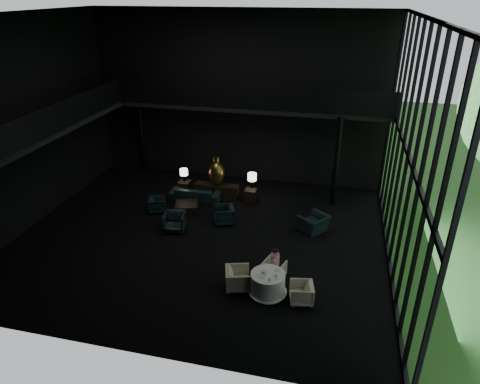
% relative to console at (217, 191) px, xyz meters
% --- Properties ---
extents(floor, '(14.00, 12.00, 0.02)m').
position_rel_console_xyz_m(floor, '(0.41, -3.51, -0.32)').
color(floor, black).
rests_on(floor, ground).
extents(ceiling, '(14.00, 12.00, 0.02)m').
position_rel_console_xyz_m(ceiling, '(0.41, -3.51, 7.68)').
color(ceiling, black).
rests_on(ceiling, ground).
extents(wall_back, '(14.00, 0.04, 8.00)m').
position_rel_console_xyz_m(wall_back, '(0.41, 2.49, 3.68)').
color(wall_back, black).
rests_on(wall_back, ground).
extents(wall_front, '(14.00, 0.04, 8.00)m').
position_rel_console_xyz_m(wall_front, '(0.41, -9.51, 3.68)').
color(wall_front, black).
rests_on(wall_front, ground).
extents(wall_left, '(0.04, 12.00, 8.00)m').
position_rel_console_xyz_m(wall_left, '(-6.59, -3.51, 3.68)').
color(wall_left, black).
rests_on(wall_left, ground).
extents(curtain_wall, '(0.20, 12.00, 8.00)m').
position_rel_console_xyz_m(curtain_wall, '(7.36, -3.51, 3.68)').
color(curtain_wall, black).
rests_on(curtain_wall, ground).
extents(mezzanine_left, '(2.00, 12.00, 0.25)m').
position_rel_console_xyz_m(mezzanine_left, '(-5.59, -3.51, 3.68)').
color(mezzanine_left, black).
rests_on(mezzanine_left, wall_left).
extents(mezzanine_back, '(12.00, 2.00, 0.25)m').
position_rel_console_xyz_m(mezzanine_back, '(1.41, 1.49, 3.68)').
color(mezzanine_back, black).
rests_on(mezzanine_back, wall_back).
extents(railing_left, '(0.06, 12.00, 1.00)m').
position_rel_console_xyz_m(railing_left, '(-4.59, -3.51, 4.28)').
color(railing_left, black).
rests_on(railing_left, mezzanine_left).
extents(railing_back, '(12.00, 0.06, 1.00)m').
position_rel_console_xyz_m(railing_back, '(1.41, 0.49, 4.28)').
color(railing_back, black).
rests_on(railing_back, mezzanine_back).
extents(column_nw, '(0.24, 0.24, 4.00)m').
position_rel_console_xyz_m(column_nw, '(-4.59, 2.19, 1.68)').
color(column_nw, black).
rests_on(column_nw, floor).
extents(column_ne, '(0.24, 0.24, 4.00)m').
position_rel_console_xyz_m(column_ne, '(5.21, 0.49, 1.68)').
color(column_ne, black).
rests_on(column_ne, floor).
extents(console, '(2.00, 0.45, 0.64)m').
position_rel_console_xyz_m(console, '(0.00, 0.00, 0.00)').
color(console, black).
rests_on(console, floor).
extents(bronze_urn, '(0.71, 0.71, 1.33)m').
position_rel_console_xyz_m(bronze_urn, '(0.00, 0.04, 0.89)').
color(bronze_urn, '#A25B1F').
rests_on(bronze_urn, console).
extents(side_table_left, '(0.53, 0.53, 0.59)m').
position_rel_console_xyz_m(side_table_left, '(-1.60, 0.09, -0.03)').
color(side_table_left, black).
rests_on(side_table_left, floor).
extents(table_lamp_left, '(0.37, 0.37, 0.61)m').
position_rel_console_xyz_m(table_lamp_left, '(-1.60, 0.11, 0.71)').
color(table_lamp_left, black).
rests_on(table_lamp_left, side_table_left).
extents(side_table_right, '(0.52, 0.52, 0.57)m').
position_rel_console_xyz_m(side_table_right, '(1.60, -0.04, -0.03)').
color(side_table_right, black).
rests_on(side_table_right, floor).
extents(table_lamp_right, '(0.41, 0.41, 0.68)m').
position_rel_console_xyz_m(table_lamp_right, '(1.60, 0.21, 0.74)').
color(table_lamp_right, black).
rests_on(table_lamp_right, side_table_right).
extents(sofa, '(2.41, 0.77, 0.93)m').
position_rel_console_xyz_m(sofa, '(-0.85, -0.58, 0.15)').
color(sofa, black).
rests_on(sofa, floor).
extents(lounge_armchair_west, '(0.77, 0.79, 0.63)m').
position_rel_console_xyz_m(lounge_armchair_west, '(-2.12, -1.92, -0.00)').
color(lounge_armchair_west, black).
rests_on(lounge_armchair_west, floor).
extents(lounge_armchair_east, '(0.99, 1.02, 0.83)m').
position_rel_console_xyz_m(lounge_armchair_east, '(0.95, -2.23, 0.10)').
color(lounge_armchair_east, black).
rests_on(lounge_armchair_east, floor).
extents(lounge_armchair_south, '(0.98, 0.93, 0.89)m').
position_rel_console_xyz_m(lounge_armchair_south, '(-0.80, -3.27, 0.13)').
color(lounge_armchair_south, black).
rests_on(lounge_armchair_south, floor).
extents(window_armchair, '(1.15, 1.22, 0.89)m').
position_rel_console_xyz_m(window_armchair, '(4.57, -2.06, 0.13)').
color(window_armchair, black).
rests_on(window_armchair, floor).
extents(coffee_table, '(1.16, 1.16, 0.42)m').
position_rel_console_xyz_m(coffee_table, '(-0.86, -1.70, -0.11)').
color(coffee_table, black).
rests_on(coffee_table, floor).
extents(dining_table, '(1.23, 1.23, 0.75)m').
position_rel_console_xyz_m(dining_table, '(3.46, -6.29, 0.01)').
color(dining_table, white).
rests_on(dining_table, floor).
extents(dining_chair_north, '(0.73, 0.71, 0.61)m').
position_rel_console_xyz_m(dining_chair_north, '(3.52, -5.41, -0.01)').
color(dining_chair_north, beige).
rests_on(dining_chair_north, floor).
extents(dining_chair_east, '(0.70, 0.73, 0.65)m').
position_rel_console_xyz_m(dining_chair_east, '(4.53, -6.43, 0.01)').
color(dining_chair_east, '#B7AF8B').
rests_on(dining_chair_east, floor).
extents(dining_chair_west, '(0.92, 0.95, 0.80)m').
position_rel_console_xyz_m(dining_chair_west, '(2.49, -6.22, 0.08)').
color(dining_chair_west, beige).
rests_on(dining_chair_west, floor).
extents(child, '(0.30, 0.30, 0.63)m').
position_rel_console_xyz_m(child, '(3.53, -5.33, 0.45)').
color(child, '#CB8195').
rests_on(child, dining_chair_north).
extents(plate_a, '(0.36, 0.36, 0.02)m').
position_rel_console_xyz_m(plate_a, '(3.28, -6.44, 0.44)').
color(plate_a, white).
rests_on(plate_a, dining_table).
extents(plate_b, '(0.26, 0.26, 0.01)m').
position_rel_console_xyz_m(plate_b, '(3.72, -6.02, 0.44)').
color(plate_b, white).
rests_on(plate_b, dining_table).
extents(saucer, '(0.16, 0.16, 0.01)m').
position_rel_console_xyz_m(saucer, '(3.76, -6.47, 0.44)').
color(saucer, white).
rests_on(saucer, dining_table).
extents(coffee_cup, '(0.10, 0.10, 0.06)m').
position_rel_console_xyz_m(coffee_cup, '(3.71, -6.35, 0.47)').
color(coffee_cup, white).
rests_on(coffee_cup, saucer).
extents(cereal_bowl, '(0.17, 0.17, 0.09)m').
position_rel_console_xyz_m(cereal_bowl, '(3.35, -6.26, 0.48)').
color(cereal_bowl, white).
rests_on(cereal_bowl, dining_table).
extents(cream_pot, '(0.07, 0.07, 0.07)m').
position_rel_console_xyz_m(cream_pot, '(3.56, -6.62, 0.47)').
color(cream_pot, '#99999E').
rests_on(cream_pot, dining_table).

